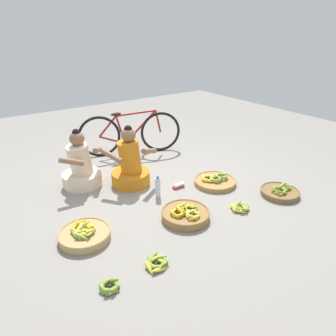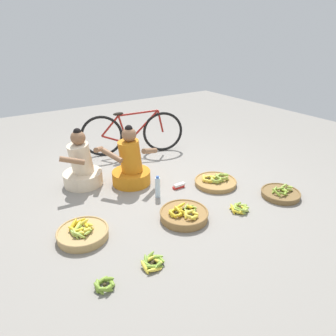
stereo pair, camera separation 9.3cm
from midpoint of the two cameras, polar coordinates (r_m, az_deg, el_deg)
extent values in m
plane|color=gray|center=(4.14, -0.89, -3.44)|extent=(10.00, 10.00, 0.00)
cylinder|color=orange|center=(4.21, -6.23, -1.70)|extent=(0.52, 0.52, 0.18)
cylinder|color=orange|center=(4.08, -6.43, 2.17)|extent=(0.37, 0.34, 0.46)
sphere|color=#8C6042|center=(3.98, -6.63, 6.21)|extent=(0.19, 0.19, 0.19)
sphere|color=black|center=(3.95, -6.69, 7.25)|extent=(0.10, 0.10, 0.10)
cylinder|color=#8C6042|center=(3.91, -9.74, 2.32)|extent=(0.20, 0.31, 0.16)
cylinder|color=#8C6042|center=(4.01, -2.78, 3.21)|extent=(0.30, 0.21, 0.16)
cylinder|color=beige|center=(4.31, -14.98, -1.82)|extent=(0.52, 0.52, 0.18)
cylinder|color=beige|center=(4.19, -15.41, 1.75)|extent=(0.42, 0.39, 0.44)
sphere|color=#8C6042|center=(4.09, -15.86, 5.46)|extent=(0.19, 0.19, 0.19)
sphere|color=black|center=(4.07, -15.98, 6.47)|extent=(0.10, 0.10, 0.10)
cylinder|color=#8C6042|center=(3.93, -16.85, 1.33)|extent=(0.31, 0.15, 0.16)
cylinder|color=#8C6042|center=(4.21, -12.21, 3.41)|extent=(0.23, 0.29, 0.16)
torus|color=black|center=(5.11, -11.76, 5.84)|extent=(0.66, 0.28, 0.68)
torus|color=black|center=(5.22, -0.47, 6.78)|extent=(0.66, 0.28, 0.68)
cylinder|color=maroon|center=(5.13, -4.27, 7.67)|extent=(0.53, 0.22, 0.55)
cylinder|color=maroon|center=(5.10, -7.89, 7.10)|extent=(0.15, 0.08, 0.49)
cylinder|color=maroon|center=(5.06, -5.04, 10.21)|extent=(0.62, 0.26, 0.08)
cylinder|color=maroon|center=(5.14, -9.40, 5.24)|extent=(0.41, 0.18, 0.18)
cylinder|color=maroon|center=(5.07, -10.27, 7.73)|extent=(0.31, 0.14, 0.35)
cylinder|color=maroon|center=(5.16, -0.91, 8.73)|extent=(0.12, 0.07, 0.38)
ellipsoid|color=black|center=(5.02, -8.76, 9.97)|extent=(0.18, 0.08, 0.05)
cylinder|color=olive|center=(3.46, 3.78, -8.82)|extent=(0.53, 0.53, 0.09)
torus|color=olive|center=(3.44, 3.80, -8.23)|extent=(0.55, 0.55, 0.02)
ellipsoid|color=#9EB747|center=(3.48, 5.64, -7.35)|extent=(0.04, 0.13, 0.08)
ellipsoid|color=#9EB747|center=(3.50, 4.64, -7.23)|extent=(0.13, 0.08, 0.05)
ellipsoid|color=#9EB747|center=(3.47, 4.09, -7.34)|extent=(0.13, 0.07, 0.07)
ellipsoid|color=#9EB747|center=(3.43, 4.12, -8.00)|extent=(0.03, 0.13, 0.05)
ellipsoid|color=#9EB747|center=(3.40, 4.81, -8.14)|extent=(0.11, 0.10, 0.07)
ellipsoid|color=#9EB747|center=(3.44, 5.77, -7.87)|extent=(0.12, 0.10, 0.05)
sphere|color=#382D19|center=(3.45, 4.87, -7.67)|extent=(0.03, 0.03, 0.03)
ellipsoid|color=gold|center=(3.47, 4.70, -7.24)|extent=(0.05, 0.16, 0.09)
ellipsoid|color=gold|center=(3.49, 2.98, -7.13)|extent=(0.16, 0.04, 0.07)
ellipsoid|color=gold|center=(3.39, 2.81, -8.00)|extent=(0.05, 0.17, 0.09)
ellipsoid|color=gold|center=(3.39, 4.48, -8.20)|extent=(0.17, 0.05, 0.07)
sphere|color=#382D19|center=(3.44, 3.69, -7.68)|extent=(0.03, 0.03, 0.03)
ellipsoid|color=gold|center=(3.40, 3.18, -8.03)|extent=(0.05, 0.13, 0.08)
ellipsoid|color=gold|center=(3.42, 2.58, -7.77)|extent=(0.11, 0.12, 0.08)
ellipsoid|color=gold|center=(3.41, 1.65, -8.03)|extent=(0.13, 0.06, 0.05)
ellipsoid|color=gold|center=(3.36, 1.39, -8.50)|extent=(0.08, 0.13, 0.06)
ellipsoid|color=gold|center=(3.34, 1.68, -8.69)|extent=(0.06, 0.13, 0.08)
ellipsoid|color=gold|center=(3.34, 2.91, -8.81)|extent=(0.13, 0.04, 0.06)
ellipsoid|color=gold|center=(3.36, 3.22, -8.57)|extent=(0.13, 0.09, 0.07)
sphere|color=#382D19|center=(3.38, 2.33, -8.35)|extent=(0.03, 0.03, 0.03)
ellipsoid|color=yellow|center=(3.38, 5.73, -8.40)|extent=(0.06, 0.13, 0.06)
ellipsoid|color=yellow|center=(3.39, 4.76, -8.24)|extent=(0.13, 0.07, 0.07)
ellipsoid|color=yellow|center=(3.34, 4.16, -8.65)|extent=(0.11, 0.12, 0.08)
ellipsoid|color=yellow|center=(3.30, 5.08, -9.20)|extent=(0.12, 0.11, 0.08)
ellipsoid|color=yellow|center=(3.32, 5.84, -9.12)|extent=(0.13, 0.06, 0.06)
sphere|color=#382D19|center=(3.35, 5.11, -8.73)|extent=(0.03, 0.03, 0.03)
cylinder|color=brown|center=(4.16, 20.87, -4.60)|extent=(0.47, 0.47, 0.06)
torus|color=brown|center=(4.15, 20.94, -4.24)|extent=(0.49, 0.49, 0.02)
ellipsoid|color=#9EB747|center=(4.25, 22.35, -3.32)|extent=(0.05, 0.12, 0.07)
ellipsoid|color=#9EB747|center=(4.24, 21.40, -3.19)|extent=(0.12, 0.05, 0.07)
ellipsoid|color=#9EB747|center=(4.18, 21.49, -3.77)|extent=(0.04, 0.12, 0.05)
ellipsoid|color=#9EB747|center=(4.18, 22.35, -3.75)|extent=(0.12, 0.06, 0.08)
sphere|color=#382D19|center=(4.21, 21.88, -3.51)|extent=(0.03, 0.03, 0.03)
ellipsoid|color=#8CAD38|center=(4.14, 21.48, -3.97)|extent=(0.06, 0.16, 0.07)
ellipsoid|color=#8CAD38|center=(4.15, 20.50, -3.70)|extent=(0.14, 0.11, 0.07)
ellipsoid|color=#8CAD38|center=(4.11, 19.90, -3.87)|extent=(0.15, 0.08, 0.07)
ellipsoid|color=#8CAD38|center=(4.04, 20.26, -4.35)|extent=(0.04, 0.15, 0.09)
ellipsoid|color=#8CAD38|center=(4.05, 21.32, -4.51)|extent=(0.15, 0.08, 0.09)
ellipsoid|color=#8CAD38|center=(4.09, 21.71, -4.37)|extent=(0.15, 0.10, 0.06)
sphere|color=#382D19|center=(4.10, 20.78, -4.17)|extent=(0.03, 0.03, 0.03)
cylinder|color=#A87F47|center=(4.23, 9.48, -2.71)|extent=(0.56, 0.56, 0.05)
torus|color=#A87F47|center=(4.22, 9.50, -2.38)|extent=(0.57, 0.57, 0.02)
ellipsoid|color=#9EB747|center=(4.32, 11.17, -1.32)|extent=(0.07, 0.15, 0.09)
ellipsoid|color=#9EB747|center=(4.33, 10.68, -1.26)|extent=(0.14, 0.13, 0.08)
ellipsoid|color=#9EB747|center=(4.31, 9.98, -1.40)|extent=(0.16, 0.06, 0.07)
ellipsoid|color=#9EB747|center=(4.24, 9.87, -1.72)|extent=(0.08, 0.15, 0.09)
ellipsoid|color=#9EB747|center=(4.21, 10.29, -1.96)|extent=(0.09, 0.15, 0.09)
ellipsoid|color=#9EB747|center=(4.22, 11.24, -1.97)|extent=(0.15, 0.05, 0.09)
ellipsoid|color=#9EB747|center=(4.26, 11.57, -1.72)|extent=(0.14, 0.12, 0.09)
sphere|color=#382D19|center=(4.27, 10.67, -1.70)|extent=(0.03, 0.03, 0.03)
ellipsoid|color=yellow|center=(4.23, 8.90, -1.71)|extent=(0.05, 0.15, 0.09)
ellipsoid|color=yellow|center=(4.25, 7.98, -1.63)|extent=(0.15, 0.10, 0.06)
ellipsoid|color=yellow|center=(4.19, 7.32, -1.88)|extent=(0.12, 0.14, 0.09)
ellipsoid|color=yellow|center=(4.14, 8.05, -2.39)|extent=(0.12, 0.14, 0.06)
ellipsoid|color=yellow|center=(4.17, 8.95, -2.23)|extent=(0.15, 0.09, 0.07)
sphere|color=#382D19|center=(4.20, 8.19, -1.97)|extent=(0.04, 0.04, 0.04)
ellipsoid|color=#9EB747|center=(4.22, 10.17, -1.96)|extent=(0.04, 0.13, 0.07)
ellipsoid|color=#9EB747|center=(4.24, 9.77, -1.86)|extent=(0.11, 0.13, 0.06)
ellipsoid|color=#9EB747|center=(4.20, 8.95, -1.91)|extent=(0.13, 0.09, 0.09)
ellipsoid|color=#9EB747|center=(4.17, 8.90, -2.28)|extent=(0.09, 0.13, 0.06)
ellipsoid|color=#9EB747|center=(4.14, 9.36, -2.45)|extent=(0.09, 0.13, 0.08)
ellipsoid|color=#9EB747|center=(4.15, 10.13, -2.44)|extent=(0.13, 0.04, 0.08)
ellipsoid|color=#9EB747|center=(4.17, 10.38, -2.26)|extent=(0.13, 0.10, 0.08)
sphere|color=#382D19|center=(4.19, 9.64, -2.17)|extent=(0.03, 0.03, 0.03)
cylinder|color=tan|center=(3.28, -14.82, -11.87)|extent=(0.51, 0.51, 0.08)
torus|color=tan|center=(3.26, -14.90, -11.29)|extent=(0.53, 0.53, 0.02)
ellipsoid|color=yellow|center=(3.26, -13.62, -10.27)|extent=(0.05, 0.16, 0.10)
ellipsoid|color=yellow|center=(3.30, -15.01, -10.01)|extent=(0.16, 0.06, 0.10)
ellipsoid|color=yellow|center=(3.28, -15.79, -10.52)|extent=(0.15, 0.13, 0.08)
ellipsoid|color=yellow|center=(3.20, -15.30, -11.51)|extent=(0.13, 0.14, 0.06)
ellipsoid|color=yellow|center=(3.20, -13.78, -11.07)|extent=(0.16, 0.11, 0.09)
sphere|color=#382D19|center=(3.25, -14.72, -10.80)|extent=(0.03, 0.03, 0.03)
ellipsoid|color=gold|center=(3.28, -14.25, -10.24)|extent=(0.06, 0.17, 0.08)
ellipsoid|color=gold|center=(3.33, -15.59, -9.72)|extent=(0.16, 0.08, 0.10)
ellipsoid|color=gold|center=(3.31, -16.58, -10.17)|extent=(0.15, 0.13, 0.09)
ellipsoid|color=gold|center=(3.24, -16.34, -11.12)|extent=(0.11, 0.16, 0.07)
ellipsoid|color=gold|center=(3.22, -14.84, -11.04)|extent=(0.17, 0.07, 0.08)
sphere|color=#382D19|center=(3.28, -15.48, -10.53)|extent=(0.03, 0.03, 0.03)
ellipsoid|color=#9EB747|center=(3.25, -14.92, -10.88)|extent=(0.06, 0.12, 0.07)
ellipsoid|color=#9EB747|center=(3.27, -16.00, -10.82)|extent=(0.12, 0.03, 0.06)
ellipsoid|color=#9EB747|center=(3.22, -16.58, -11.57)|extent=(0.04, 0.12, 0.05)
ellipsoid|color=#9EB747|center=(3.18, -15.61, -11.75)|extent=(0.12, 0.06, 0.07)
sphere|color=#382D19|center=(3.23, -15.71, -11.25)|extent=(0.03, 0.03, 0.03)
ellipsoid|color=#9EB747|center=(3.24, -13.97, -10.95)|extent=(0.06, 0.15, 0.06)
ellipsoid|color=#9EB747|center=(3.26, -14.48, -10.78)|extent=(0.13, 0.13, 0.06)
ellipsoid|color=#9EB747|center=(3.24, -15.96, -11.04)|extent=(0.14, 0.11, 0.08)
ellipsoid|color=#9EB747|center=(3.19, -16.11, -11.76)|extent=(0.03, 0.15, 0.06)
ellipsoid|color=#9EB747|center=(3.16, -15.48, -12.01)|extent=(0.13, 0.12, 0.08)
ellipsoid|color=#9EB747|center=(3.18, -13.89, -11.60)|extent=(0.13, 0.12, 0.07)
sphere|color=#382D19|center=(3.21, -14.97, -11.42)|extent=(0.03, 0.03, 0.03)
ellipsoid|color=yellow|center=(2.89, -1.10, -16.97)|extent=(0.06, 0.16, 0.08)
ellipsoid|color=yellow|center=(2.91, -2.76, -16.81)|extent=(0.15, 0.05, 0.07)
ellipsoid|color=yellow|center=(2.84, -3.39, -18.03)|extent=(0.04, 0.15, 0.08)
ellipsoid|color=yellow|center=(2.82, -1.53, -18.48)|extent=(0.16, 0.05, 0.06)
sphere|color=#382D19|center=(2.86, -2.15, -17.64)|extent=(0.03, 0.03, 0.03)
ellipsoid|color=olive|center=(2.92, -0.53, -16.59)|extent=(0.04, 0.16, 0.06)
ellipsoid|color=olive|center=(2.95, -1.43, -16.21)|extent=(0.13, 0.14, 0.06)
ellipsoid|color=olive|center=(2.93, -2.75, -16.33)|extent=(0.16, 0.07, 0.08)
ellipsoid|color=olive|center=(2.88, -3.20, -17.11)|extent=(0.09, 0.16, 0.08)
ellipsoid|color=olive|center=(2.85, -2.54, -17.85)|extent=(0.10, 0.16, 0.07)
ellipsoid|color=olive|center=(2.84, -1.39, -17.93)|extent=(0.16, 0.08, 0.07)
ellipsoid|color=olive|center=(2.87, -0.41, -17.29)|extent=(0.15, 0.12, 0.09)
sphere|color=#382D19|center=(2.89, -1.76, -17.06)|extent=(0.03, 0.03, 0.03)
ellipsoid|color=olive|center=(2.89, -0.85, -16.96)|extent=(0.06, 0.14, 0.08)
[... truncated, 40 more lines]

